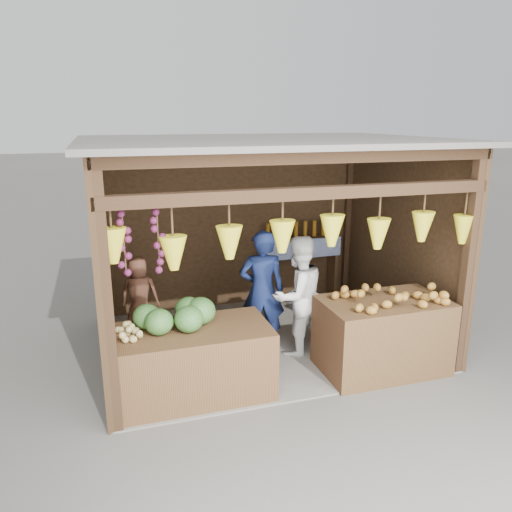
% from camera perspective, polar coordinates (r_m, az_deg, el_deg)
% --- Properties ---
extents(ground, '(80.00, 80.00, 0.00)m').
position_cam_1_polar(ground, '(6.77, 0.77, -9.77)').
color(ground, '#514F49').
rests_on(ground, ground).
extents(stall_structure, '(4.30, 3.30, 2.66)m').
position_cam_1_polar(stall_structure, '(6.20, 0.65, 4.08)').
color(stall_structure, slate).
rests_on(stall_structure, ground).
extents(back_shelf, '(1.25, 0.32, 1.32)m').
position_cam_1_polar(back_shelf, '(7.96, 5.11, 0.75)').
color(back_shelf, '#382314').
rests_on(back_shelf, ground).
extents(counter_left, '(1.71, 0.85, 0.77)m').
position_cam_1_polar(counter_left, '(5.45, -7.59, -12.02)').
color(counter_left, '#452C17').
rests_on(counter_left, ground).
extents(counter_right, '(1.45, 0.85, 0.87)m').
position_cam_1_polar(counter_right, '(6.10, 14.23, -8.76)').
color(counter_right, '#462917').
rests_on(counter_right, ground).
extents(stool, '(0.33, 0.33, 0.31)m').
position_cam_1_polar(stool, '(6.58, -12.81, -9.48)').
color(stool, black).
rests_on(stool, ground).
extents(man_standing, '(0.64, 0.49, 1.58)m').
position_cam_1_polar(man_standing, '(6.29, 0.69, -4.04)').
color(man_standing, '#141F4B').
rests_on(man_standing, ground).
extents(woman_standing, '(0.88, 0.77, 1.52)m').
position_cam_1_polar(woman_standing, '(6.23, 4.80, -4.56)').
color(woman_standing, white).
rests_on(woman_standing, ground).
extents(vendor_seated, '(0.54, 0.43, 0.96)m').
position_cam_1_polar(vendor_seated, '(6.35, -13.15, -4.30)').
color(vendor_seated, brown).
rests_on(vendor_seated, stool).
extents(melon_pile, '(1.00, 0.50, 0.32)m').
position_cam_1_polar(melon_pile, '(5.30, -8.88, -6.43)').
color(melon_pile, '#184F15').
rests_on(melon_pile, counter_left).
extents(tanfruit_pile, '(0.34, 0.40, 0.13)m').
position_cam_1_polar(tanfruit_pile, '(5.21, -14.17, -8.28)').
color(tanfruit_pile, tan).
rests_on(tanfruit_pile, counter_left).
extents(mango_pile, '(1.40, 0.64, 0.22)m').
position_cam_1_polar(mango_pile, '(5.87, 15.30, -4.09)').
color(mango_pile, '#B13B17').
rests_on(mango_pile, counter_right).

